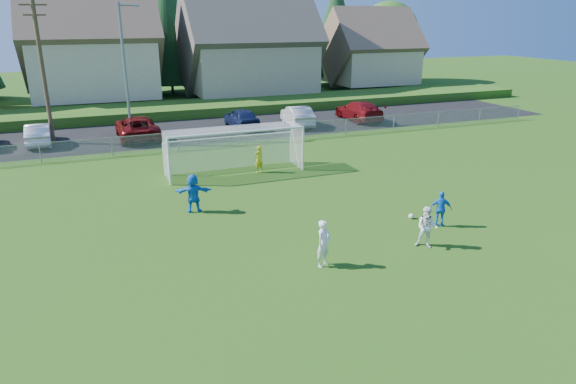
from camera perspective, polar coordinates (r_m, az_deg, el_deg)
name	(u,v)px	position (r m, az deg, el deg)	size (l,w,h in m)	color
ground	(394,328)	(14.91, 11.74, -14.53)	(160.00, 160.00, 0.00)	#193D0C
asphalt_lot	(192,131)	(39.25, -10.58, 6.69)	(60.00, 60.00, 0.00)	black
grass_embankment	(175,110)	(46.44, -12.48, 8.94)	(70.00, 6.00, 0.80)	#1E420F
soccer_ball	(411,216)	(22.35, 13.53, -2.63)	(0.22, 0.22, 0.22)	white
player_white_a	(324,244)	(17.51, 3.98, -5.73)	(0.60, 0.40, 1.66)	white
player_white_b	(427,227)	(19.53, 15.18, -3.82)	(0.77, 0.60, 1.58)	white
player_blue_a	(441,209)	(21.66, 16.62, -1.81)	(0.87, 0.36, 1.49)	blue
player_blue_b	(193,193)	(22.63, -10.48, -0.12)	(1.59, 0.51, 1.72)	blue
goalkeeper	(259,159)	(28.06, -3.25, 3.67)	(0.54, 0.36, 1.49)	#CDCD18
car_b	(39,134)	(38.08, -25.96, 5.81)	(1.50, 4.31, 1.42)	silver
car_c	(137,127)	(37.52, -16.44, 6.90)	(2.62, 5.68, 1.58)	#600B0B
car_e	(241,118)	(39.86, -5.19, 8.22)	(1.78, 4.43, 1.51)	#121C41
car_f	(297,116)	(40.39, 1.05, 8.46)	(1.64, 4.70, 1.55)	#B6B6B6
car_g	(359,111)	(42.97, 7.89, 8.94)	(2.21, 5.43, 1.58)	#650B0F
soccer_goal	(233,143)	(28.01, -6.09, 5.42)	(7.42, 1.90, 2.50)	white
chainlink_fence	(209,138)	(33.86, -8.78, 5.93)	(52.06, 0.06, 1.20)	gray
streetlight	(126,69)	(36.48, -17.59, 12.93)	(1.38, 0.18, 9.00)	slate
utility_pole	(42,65)	(37.41, -25.66, 12.58)	(1.60, 0.26, 10.00)	#473321
houses_row	(177,25)	(53.48, -12.26, 17.70)	(53.90, 11.45, 13.27)	tan
tree_row	(158,28)	(59.54, -14.24, 17.24)	(65.98, 12.36, 13.80)	#382616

